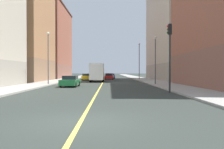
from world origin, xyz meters
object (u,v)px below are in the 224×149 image
object	(u,v)px
car_blue	(111,76)
street_lamp_left_far	(139,58)
building_right_distant	(44,43)
car_green	(70,81)
building_right_midblock	(15,33)
car_yellow	(87,77)
box_truck	(97,72)
car_red	(109,76)
street_lamp_left_near	(155,55)
street_lamp_right_near	(48,52)
building_left_mid	(182,24)
traffic_light_left_near	(170,48)

from	to	relation	value
car_blue	street_lamp_left_far	bearing A→B (deg)	-65.48
building_right_distant	car_green	size ratio (longest dim) A/B	5.10
building_right_midblock	street_lamp_left_far	world-z (taller)	building_right_midblock
building_right_distant	car_blue	xyz separation A→B (m)	(17.78, -2.71, -8.82)
car_yellow	box_truck	bearing A→B (deg)	-73.24
car_green	box_truck	world-z (taller)	box_truck
building_right_midblock	car_red	distance (m)	21.98
building_right_distant	street_lamp_left_far	size ratio (longest dim) A/B	2.88
street_lamp_left_near	car_red	xyz separation A→B (m)	(-6.18, 23.36, -3.40)
street_lamp_right_near	box_truck	distance (m)	11.78
building_left_mid	car_red	bearing A→B (deg)	160.42
building_left_mid	building_right_distant	world-z (taller)	building_left_mid
street_lamp_right_near	car_blue	bearing A→B (deg)	73.40
building_right_distant	car_red	world-z (taller)	building_right_distant
street_lamp_left_far	car_red	xyz separation A→B (m)	(-6.18, 5.62, -4.02)
building_left_mid	street_lamp_left_far	bearing A→B (deg)	-178.46
building_left_mid	box_truck	world-z (taller)	building_left_mid
traffic_light_left_near	car_yellow	size ratio (longest dim) A/B	1.30
building_left_mid	building_right_midblock	bearing A→B (deg)	-170.44
building_right_midblock	car_red	xyz separation A→B (m)	(17.29, 10.84, -8.16)
traffic_light_left_near	street_lamp_left_far	distance (m)	29.73
traffic_light_left_near	car_green	bearing A→B (deg)	139.10
car_green	street_lamp_left_near	bearing A→B (deg)	17.42
street_lamp_right_near	car_yellow	xyz separation A→B (m)	(3.52, 18.50, -3.77)
building_right_midblock	street_lamp_left_near	size ratio (longest dim) A/B	2.76
street_lamp_right_near	car_green	size ratio (longest dim) A/B	1.66
building_left_mid	street_lamp_right_near	size ratio (longest dim) A/B	3.49
building_left_mid	car_blue	size ratio (longest dim) A/B	5.72
street_lamp_left_far	box_truck	size ratio (longest dim) A/B	1.00
building_right_distant	car_green	world-z (taller)	building_right_distant
car_blue	car_yellow	size ratio (longest dim) A/B	0.95
building_left_mid	car_green	world-z (taller)	building_left_mid
building_right_midblock	traffic_light_left_near	size ratio (longest dim) A/B	2.98
building_left_mid	street_lamp_left_far	world-z (taller)	building_left_mid
street_lamp_left_near	car_red	world-z (taller)	street_lamp_left_near
street_lamp_left_near	street_lamp_right_near	distance (m)	14.53
building_right_midblock	building_right_distant	xyz separation A→B (m)	(0.00, 20.40, 0.64)
car_yellow	traffic_light_left_near	bearing A→B (deg)	-72.19
building_left_mid	traffic_light_left_near	distance (m)	32.51
street_lamp_left_far	box_truck	bearing A→B (deg)	-138.03
street_lamp_left_near	car_green	size ratio (longest dim) A/B	1.50
car_yellow	box_truck	xyz separation A→B (m)	(2.67, -8.86, 1.02)
street_lamp_right_near	car_yellow	size ratio (longest dim) A/B	1.55
building_right_midblock	box_truck	distance (m)	16.89
street_lamp_left_near	car_yellow	world-z (taller)	street_lamp_left_near
building_left_mid	building_right_distant	size ratio (longest dim) A/B	1.14
car_red	car_green	world-z (taller)	car_red
building_right_midblock	car_yellow	distance (m)	16.29
car_red	box_truck	world-z (taller)	box_truck
car_green	traffic_light_left_near	bearing A→B (deg)	-40.90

